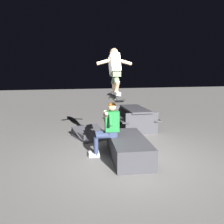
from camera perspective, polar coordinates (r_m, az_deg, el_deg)
ground_plane at (r=5.65m, az=3.59°, el=-11.38°), size 40.00×40.00×0.00m
ledge_box_main at (r=5.68m, az=4.03°, el=-8.70°), size 1.96×0.99×0.48m
person_sitting_on_ledge at (r=5.68m, az=-1.06°, el=-3.50°), size 0.60×0.77×1.32m
skateboard at (r=5.75m, az=0.83°, el=3.57°), size 1.02×0.23×0.14m
skater_airborne at (r=5.76m, az=0.70°, el=10.43°), size 0.62×0.89×1.12m
kicker_ramp at (r=7.33m, az=-4.98°, el=-5.72°), size 1.29×1.23×0.39m
picnic_table_back at (r=8.30m, az=5.61°, el=-0.71°), size 1.72×1.36×0.75m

